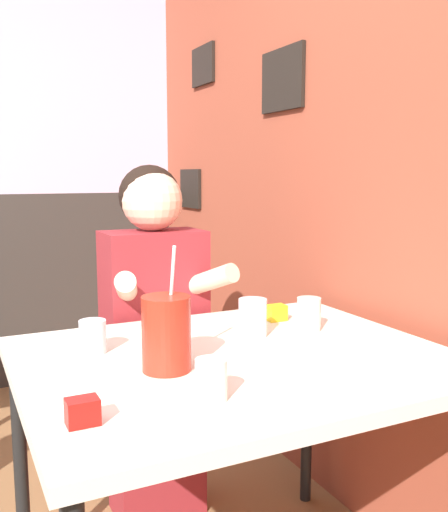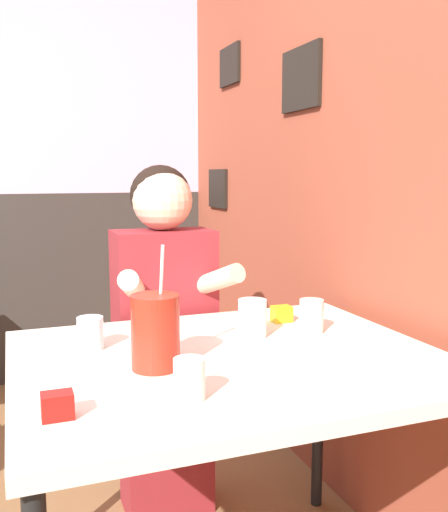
# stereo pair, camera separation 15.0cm
# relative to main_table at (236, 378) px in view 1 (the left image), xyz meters

# --- Properties ---
(brick_wall_right) EXTENTS (0.08, 4.36, 2.70)m
(brick_wall_right) POSITION_rel_main_table_xyz_m (0.63, 0.92, 0.66)
(brick_wall_right) COLOR brown
(brick_wall_right) RESTS_ON ground_plane
(main_table) EXTENTS (1.08, 0.87, 0.75)m
(main_table) POSITION_rel_main_table_xyz_m (0.00, 0.00, 0.00)
(main_table) COLOR beige
(main_table) RESTS_ON ground_plane
(person_seated) EXTENTS (0.42, 0.41, 1.24)m
(person_seated) POSITION_rel_main_table_xyz_m (-0.02, 0.58, -0.03)
(person_seated) COLOR maroon
(person_seated) RESTS_ON ground_plane
(cocktail_pitcher) EXTENTS (0.12, 0.12, 0.30)m
(cocktail_pitcher) POSITION_rel_main_table_xyz_m (-0.20, -0.03, 0.15)
(cocktail_pitcher) COLOR #B22819
(cocktail_pitcher) RESTS_ON main_table
(glass_near_pitcher) EXTENTS (0.08, 0.08, 0.11)m
(glass_near_pitcher) POSITION_rel_main_table_xyz_m (0.12, 0.13, 0.12)
(glass_near_pitcher) COLOR silver
(glass_near_pitcher) RESTS_ON main_table
(glass_center) EXTENTS (0.07, 0.07, 0.09)m
(glass_center) POSITION_rel_main_table_xyz_m (-0.18, -0.24, 0.11)
(glass_center) COLOR silver
(glass_center) RESTS_ON main_table
(glass_far_side) EXTENTS (0.07, 0.07, 0.10)m
(glass_far_side) POSITION_rel_main_table_xyz_m (0.30, 0.11, 0.11)
(glass_far_side) COLOR silver
(glass_far_side) RESTS_ON main_table
(glass_by_brick) EXTENTS (0.07, 0.07, 0.09)m
(glass_by_brick) POSITION_rel_main_table_xyz_m (-0.33, 0.18, 0.11)
(glass_by_brick) COLOR silver
(glass_by_brick) RESTS_ON main_table
(condiment_ketchup) EXTENTS (0.06, 0.04, 0.05)m
(condiment_ketchup) POSITION_rel_main_table_xyz_m (-0.44, -0.24, 0.09)
(condiment_ketchup) COLOR #B7140F
(condiment_ketchup) RESTS_ON main_table
(condiment_mustard) EXTENTS (0.06, 0.04, 0.05)m
(condiment_mustard) POSITION_rel_main_table_xyz_m (0.27, 0.25, 0.09)
(condiment_mustard) COLOR yellow
(condiment_mustard) RESTS_ON main_table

